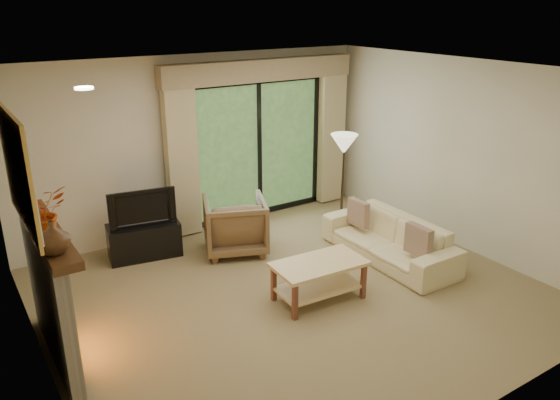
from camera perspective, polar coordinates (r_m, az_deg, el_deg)
floor at (r=6.61m, az=1.44°, el=-9.75°), size 5.50×5.50×0.00m
ceiling at (r=5.78m, az=1.67°, el=13.23°), size 5.50×5.50×0.00m
wall_back at (r=8.17m, az=-8.49°, el=5.78°), size 5.00×0.00×5.00m
wall_front at (r=4.42m, az=20.43°, el=-8.06°), size 5.00×0.00×5.00m
wall_left at (r=5.14m, az=-24.68°, el=-4.62°), size 0.00×5.00×5.00m
wall_right at (r=7.90m, az=18.27°, el=4.48°), size 0.00×5.00×5.00m
fireplace at (r=5.60m, az=-22.90°, el=-9.37°), size 0.24×1.70×1.37m
mirror at (r=5.12m, az=-25.72°, el=2.91°), size 0.07×1.45×1.02m
sliding_door at (r=8.62m, az=-2.23°, el=5.37°), size 2.26×0.10×2.16m
curtain_left at (r=7.91m, az=-10.27°, el=4.47°), size 0.45×0.18×2.35m
curtain_right at (r=9.26m, az=5.35°, el=6.97°), size 0.45×0.18×2.35m
cornice at (r=8.32m, az=-2.02°, el=13.40°), size 3.20×0.24×0.32m
media_console at (r=7.64m, az=-13.99°, el=-4.10°), size 1.00×0.58×0.47m
tv at (r=7.45m, az=-14.31°, el=-0.66°), size 0.89×0.26×0.51m
armchair at (r=7.55m, az=-4.71°, el=-2.60°), size 1.08×1.10×0.77m
sofa at (r=7.47m, az=11.33°, el=-4.02°), size 0.79×1.98×0.58m
pillow_near at (r=6.99m, az=14.27°, el=-4.14°), size 0.11×0.39×0.39m
pillow_far at (r=7.73m, az=8.17°, el=-1.34°), size 0.10×0.37×0.37m
coffee_table at (r=6.40m, az=4.07°, el=-8.42°), size 1.09×0.64×0.48m
floor_lamp at (r=8.15m, az=6.54°, el=1.75°), size 0.46×0.46×1.48m
vase at (r=4.74m, az=-22.65°, el=-3.60°), size 0.29×0.29×0.28m
branches at (r=5.07m, az=-23.65°, el=-1.21°), size 0.51×0.48×0.45m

